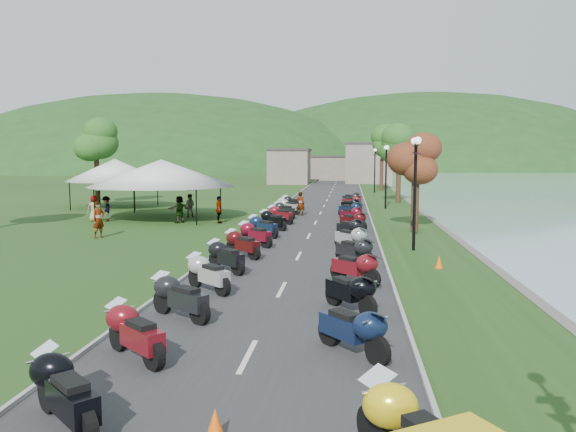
{
  "coord_description": "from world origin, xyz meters",
  "views": [
    {
      "loc": [
        2.1,
        -7.33,
        4.24
      ],
      "look_at": [
        -0.88,
        19.88,
        1.3
      ],
      "focal_mm": 35.0,
      "sensor_mm": 36.0,
      "label": 1
    }
  ],
  "objects": [
    {
      "name": "pedestrian_c",
      "position": [
        -13.55,
        27.36,
        0.0
      ],
      "size": [
        0.92,
        1.14,
        1.64
      ],
      "primitive_type": "imported",
      "rotation": [
        0.0,
        0.0,
        5.25
      ],
      "color": "slate",
      "rests_on": "ground"
    },
    {
      "name": "tree_lakeside",
      "position": [
        5.8,
        24.78,
        3.21
      ],
      "size": [
        2.31,
        2.31,
        6.42
      ],
      "primitive_type": null,
      "color": "#377426",
      "rests_on": "ground"
    },
    {
      "name": "traffic_cone_near",
      "position": [
        0.15,
        0.48,
        0.26
      ],
      "size": [
        0.33,
        0.33,
        0.51
      ],
      "primitive_type": "cone",
      "color": "#F2590C",
      "rests_on": "ground"
    },
    {
      "name": "hills_backdrop",
      "position": [
        0.0,
        200.0,
        0.0
      ],
      "size": [
        360.0,
        120.0,
        76.0
      ],
      "primitive_type": null,
      "color": "#285621",
      "rests_on": "ground"
    },
    {
      "name": "vendor_tent_main",
      "position": [
        -10.48,
        29.34,
        2.0
      ],
      "size": [
        6.54,
        6.54,
        4.0
      ],
      "primitive_type": null,
      "color": "white",
      "rests_on": "ground"
    },
    {
      "name": "pedestrian_a",
      "position": [
        -10.79,
        20.26,
        0.0
      ],
      "size": [
        0.78,
        0.85,
        1.91
      ],
      "primitive_type": "imported",
      "rotation": [
        0.0,
        0.0,
        1.07
      ],
      "color": "slate",
      "rests_on": "ground"
    },
    {
      "name": "moto_row_left",
      "position": [
        -2.24,
        16.9,
        0.55
      ],
      "size": [
        2.6,
        40.94,
        1.1
      ],
      "primitive_type": null,
      "color": "#331411",
      "rests_on": "ground"
    },
    {
      "name": "vendor_tent_side",
      "position": [
        -16.92,
        36.74,
        2.0
      ],
      "size": [
        5.23,
        5.23,
        4.0
      ],
      "primitive_type": null,
      "color": "white",
      "rests_on": "ground"
    },
    {
      "name": "pedestrian_b",
      "position": [
        -8.86,
        30.28,
        0.0
      ],
      "size": [
        0.81,
        0.47,
        1.63
      ],
      "primitive_type": "imported",
      "rotation": [
        0.0,
        0.0,
        3.19
      ],
      "color": "slate",
      "rests_on": "ground"
    },
    {
      "name": "moto_row_right",
      "position": [
        2.23,
        22.82,
        0.55
      ],
      "size": [
        2.6,
        39.33,
        1.1
      ],
      "primitive_type": null,
      "color": "#331411",
      "rests_on": "ground"
    },
    {
      "name": "road",
      "position": [
        0.0,
        40.0,
        0.01
      ],
      "size": [
        7.0,
        120.0,
        0.02
      ],
      "primitive_type": "cube",
      "color": "#333336",
      "rests_on": "ground"
    },
    {
      "name": "far_building",
      "position": [
        -2.0,
        85.0,
        2.5
      ],
      "size": [
        18.0,
        16.0,
        5.0
      ],
      "primitive_type": "cube",
      "color": "gray",
      "rests_on": "ground"
    }
  ]
}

